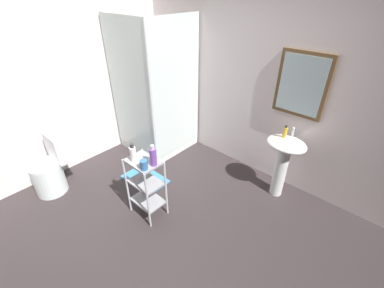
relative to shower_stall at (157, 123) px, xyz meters
name	(u,v)px	position (x,y,z in m)	size (l,w,h in m)	color
ground_plane	(150,235)	(1.22, -1.23, -0.47)	(4.20, 4.20, 0.02)	#332B2C
wall_back	(254,81)	(1.23, 0.62, 0.79)	(4.20, 0.14, 2.50)	white
wall_left	(43,84)	(-0.63, -1.23, 0.79)	(0.10, 4.20, 2.50)	white
shower_stall	(157,123)	(0.00, 0.00, 0.00)	(0.92, 0.92, 2.00)	white
pedestal_sink	(284,156)	(1.92, 0.29, 0.12)	(0.46, 0.37, 0.81)	white
sink_faucet	(293,131)	(1.92, 0.41, 0.40)	(0.03, 0.03, 0.10)	silver
toilet	(51,169)	(-0.26, -1.57, -0.15)	(0.37, 0.49, 0.76)	white
storage_cart	(146,183)	(0.96, -1.01, -0.03)	(0.38, 0.28, 0.74)	silver
hand_soap_bottle	(285,132)	(1.87, 0.30, 0.41)	(0.05, 0.05, 0.15)	gold
lotion_bottle_white	(133,153)	(0.88, -1.07, 0.36)	(0.07, 0.07, 0.20)	white
conditioner_bottle_purple	(153,156)	(1.09, -0.98, 0.38)	(0.07, 0.07, 0.23)	#7D4CA9
rinse_cup	(144,165)	(1.08, -1.09, 0.33)	(0.08, 0.08, 0.11)	#3870B2
bath_mat	(145,179)	(0.46, -0.67, -0.45)	(0.60, 0.40, 0.02)	teal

